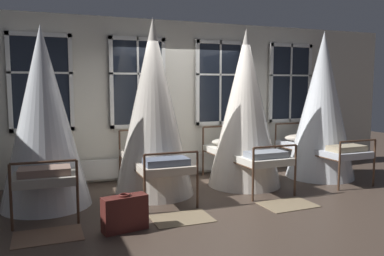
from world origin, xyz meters
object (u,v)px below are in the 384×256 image
(cot_second, at_px, (154,110))
(suitcase_dark, at_px, (125,213))
(cot_third, at_px, (245,110))
(cot_first, at_px, (44,119))
(cot_fourth, at_px, (322,107))

(cot_second, bearing_deg, suitcase_dark, 152.38)
(cot_third, relative_size, suitcase_dark, 4.76)
(cot_first, height_order, cot_second, cot_second)
(cot_second, height_order, cot_fourth, cot_second)
(cot_third, bearing_deg, cot_first, 89.39)
(cot_second, height_order, suitcase_dark, cot_second)
(cot_second, bearing_deg, cot_third, -89.73)
(cot_first, relative_size, cot_fourth, 0.95)
(cot_first, height_order, cot_third, cot_third)
(cot_second, xyz_separation_m, cot_fourth, (3.38, 0.00, -0.02))
(cot_fourth, bearing_deg, suitcase_dark, 108.69)
(cot_first, height_order, cot_fourth, cot_fourth)
(cot_first, xyz_separation_m, suitcase_dark, (0.89, -1.44, -1.08))
(cot_third, bearing_deg, suitcase_dark, 119.54)
(cot_second, distance_m, cot_fourth, 3.38)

